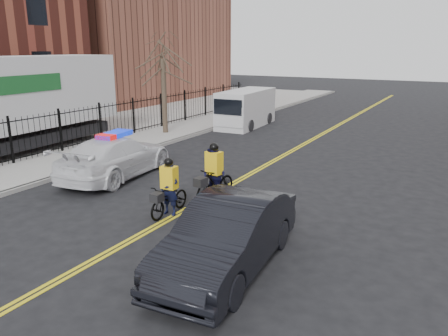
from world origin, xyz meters
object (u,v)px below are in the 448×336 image
Objects in this scene: cargo_van at (245,109)px; cyclist_near at (170,195)px; dark_sedan at (228,236)px; police_cruiser at (116,157)px; cyclist_far at (214,178)px.

cargo_van is 3.05× the size of cyclist_near.
cyclist_near is at bearing 142.05° from dark_sedan.
cargo_van is 15.06m from cyclist_near.
cargo_van is at bearing -94.19° from police_cruiser.
police_cruiser is 1.15× the size of dark_sedan.
dark_sedan is 2.51× the size of cyclist_far.
cyclist_near is at bearing 144.66° from police_cruiser.
cargo_van is (-7.83, 16.29, 0.28)m from dark_sedan.
dark_sedan is at bearing -47.68° from cyclist_far.
cyclist_near is 1.77m from cyclist_far.
cargo_van reaches higher than police_cruiser.
police_cruiser is 1.03× the size of cargo_van.
cyclist_near is at bearing -74.88° from cargo_van.
police_cruiser is at bearing -90.15° from cargo_van.
police_cruiser is 4.62m from cyclist_far.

